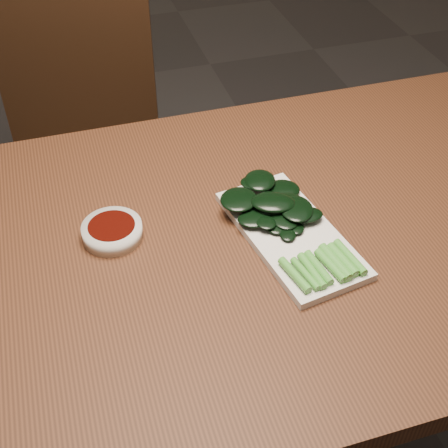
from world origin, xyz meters
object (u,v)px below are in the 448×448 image
(chair_far, at_px, (83,154))
(sauce_bowl, at_px, (112,231))
(serving_plate, at_px, (291,234))
(table, at_px, (216,271))
(gai_lan, at_px, (281,213))

(chair_far, bearing_deg, sauce_bowl, -77.37)
(serving_plate, bearing_deg, table, 167.32)
(table, distance_m, sauce_bowl, 0.19)
(table, xyz_separation_m, gai_lan, (0.12, 0.01, 0.10))
(gai_lan, bearing_deg, sauce_bowl, 169.19)
(gai_lan, bearing_deg, chair_far, 112.31)
(table, height_order, chair_far, chair_far)
(chair_far, relative_size, serving_plate, 2.87)
(table, bearing_deg, sauce_bowl, 159.83)
(chair_far, bearing_deg, serving_plate, -56.13)
(table, relative_size, sauce_bowl, 13.94)
(sauce_bowl, height_order, gai_lan, gai_lan)
(chair_far, distance_m, sauce_bowl, 0.70)
(chair_far, distance_m, serving_plate, 0.83)
(sauce_bowl, relative_size, gai_lan, 0.33)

